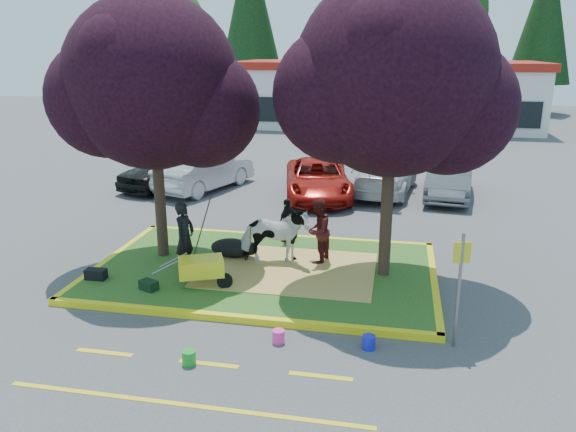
% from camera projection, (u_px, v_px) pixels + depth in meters
% --- Properties ---
extents(ground, '(90.00, 90.00, 0.00)m').
position_uv_depth(ground, '(264.00, 274.00, 13.86)').
color(ground, '#424244').
rests_on(ground, ground).
extents(median_island, '(8.00, 5.00, 0.15)m').
position_uv_depth(median_island, '(264.00, 271.00, 13.83)').
color(median_island, '#25571B').
rests_on(median_island, ground).
extents(curb_near, '(8.30, 0.16, 0.15)m').
position_uv_depth(curb_near, '(234.00, 318.00, 11.41)').
color(curb_near, yellow).
rests_on(curb_near, ground).
extents(curb_far, '(8.30, 0.16, 0.15)m').
position_uv_depth(curb_far, '(285.00, 237.00, 16.26)').
color(curb_far, yellow).
rests_on(curb_far, ground).
extents(curb_left, '(0.16, 5.30, 0.15)m').
position_uv_depth(curb_left, '(112.00, 259.00, 14.59)').
color(curb_left, yellow).
rests_on(curb_left, ground).
extents(curb_right, '(0.16, 5.30, 0.15)m').
position_uv_depth(curb_right, '(434.00, 284.00, 13.08)').
color(curb_right, yellow).
rests_on(curb_right, ground).
extents(straw_bedding, '(4.20, 3.00, 0.01)m').
position_uv_depth(straw_bedding, '(288.00, 269.00, 13.70)').
color(straw_bedding, '#CCB154').
rests_on(straw_bedding, median_island).
extents(tree_purple_left, '(5.06, 4.20, 6.51)m').
position_uv_depth(tree_purple_left, '(153.00, 91.00, 13.46)').
color(tree_purple_left, black).
rests_on(tree_purple_left, median_island).
extents(tree_purple_right, '(5.30, 4.40, 6.82)m').
position_uv_depth(tree_purple_right, '(394.00, 86.00, 12.16)').
color(tree_purple_right, black).
rests_on(tree_purple_right, median_island).
extents(fire_lane_stripe_a, '(1.10, 0.12, 0.01)m').
position_uv_depth(fire_lane_stripe_a, '(105.00, 352.00, 10.28)').
color(fire_lane_stripe_a, yellow).
rests_on(fire_lane_stripe_a, ground).
extents(fire_lane_stripe_b, '(1.10, 0.12, 0.01)m').
position_uv_depth(fire_lane_stripe_b, '(209.00, 364.00, 9.91)').
color(fire_lane_stripe_b, yellow).
rests_on(fire_lane_stripe_b, ground).
extents(fire_lane_stripe_c, '(1.10, 0.12, 0.01)m').
position_uv_depth(fire_lane_stripe_c, '(321.00, 376.00, 9.54)').
color(fire_lane_stripe_c, yellow).
rests_on(fire_lane_stripe_c, ground).
extents(fire_lane_long, '(6.00, 0.10, 0.01)m').
position_uv_depth(fire_lane_long, '(184.00, 405.00, 8.78)').
color(fire_lane_long, yellow).
rests_on(fire_lane_long, ground).
extents(retail_building, '(20.40, 8.40, 4.40)m').
position_uv_depth(retail_building, '(385.00, 93.00, 39.11)').
color(retail_building, silver).
rests_on(retail_building, ground).
extents(treeline, '(46.58, 7.80, 14.63)m').
position_uv_depth(treeline, '(383.00, 17.00, 46.70)').
color(treeline, black).
rests_on(treeline, ground).
extents(cow, '(1.81, 1.11, 1.43)m').
position_uv_depth(cow, '(274.00, 236.00, 13.91)').
color(cow, silver).
rests_on(cow, median_island).
extents(calf, '(1.16, 0.72, 0.48)m').
position_uv_depth(calf, '(232.00, 248.00, 14.49)').
color(calf, black).
rests_on(calf, median_island).
extents(handler, '(0.52, 0.69, 1.72)m').
position_uv_depth(handler, '(185.00, 237.00, 13.38)').
color(handler, black).
rests_on(handler, median_island).
extents(visitor_a, '(0.80, 0.93, 1.64)m').
position_uv_depth(visitor_a, '(318.00, 231.00, 13.97)').
color(visitor_a, '#451413').
rests_on(visitor_a, median_island).
extents(visitor_b, '(0.58, 0.77, 1.22)m').
position_uv_depth(visitor_b, '(287.00, 220.00, 15.55)').
color(visitor_b, black).
rests_on(visitor_b, median_island).
extents(wheelbarrow, '(1.78, 0.94, 0.68)m').
position_uv_depth(wheelbarrow, '(202.00, 267.00, 12.62)').
color(wheelbarrow, black).
rests_on(wheelbarrow, median_island).
extents(gear_bag_dark, '(0.48, 0.27, 0.24)m').
position_uv_depth(gear_bag_dark, '(96.00, 274.00, 13.12)').
color(gear_bag_dark, black).
rests_on(gear_bag_dark, median_island).
extents(gear_bag_green, '(0.47, 0.40, 0.22)m').
position_uv_depth(gear_bag_green, '(149.00, 285.00, 12.55)').
color(gear_bag_green, black).
rests_on(gear_bag_green, median_island).
extents(sign_post, '(0.31, 0.11, 2.22)m').
position_uv_depth(sign_post, '(460.00, 279.00, 10.11)').
color(sign_post, slate).
rests_on(sign_post, ground).
extents(bucket_green, '(0.30, 0.30, 0.26)m').
position_uv_depth(bucket_green, '(189.00, 358.00, 9.87)').
color(bucket_green, '#179A28').
rests_on(bucket_green, ground).
extents(bucket_pink, '(0.32, 0.32, 0.26)m').
position_uv_depth(bucket_pink, '(278.00, 336.00, 10.60)').
color(bucket_pink, '#FD3899').
rests_on(bucket_pink, ground).
extents(bucket_blue, '(0.29, 0.29, 0.26)m').
position_uv_depth(bucket_blue, '(369.00, 342.00, 10.38)').
color(bucket_blue, '#181FC2').
rests_on(bucket_blue, ground).
extents(car_black, '(3.15, 4.84, 1.53)m').
position_uv_depth(car_black, '(168.00, 168.00, 22.26)').
color(car_black, black).
rests_on(car_black, ground).
extents(car_silver, '(3.00, 4.84, 1.50)m').
position_uv_depth(car_silver, '(205.00, 171.00, 21.78)').
color(car_silver, '#B1B4B9').
rests_on(car_silver, ground).
extents(car_red, '(3.22, 5.31, 1.38)m').
position_uv_depth(car_red, '(318.00, 179.00, 20.70)').
color(car_red, '#A4150D').
rests_on(car_red, ground).
extents(car_white, '(2.59, 5.03, 1.39)m').
position_uv_depth(car_white, '(386.00, 175.00, 21.30)').
color(car_white, silver).
rests_on(car_white, ground).
extents(car_grey, '(2.01, 4.59, 1.47)m').
position_uv_depth(car_grey, '(449.00, 177.00, 20.74)').
color(car_grey, '#585B5F').
rests_on(car_grey, ground).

